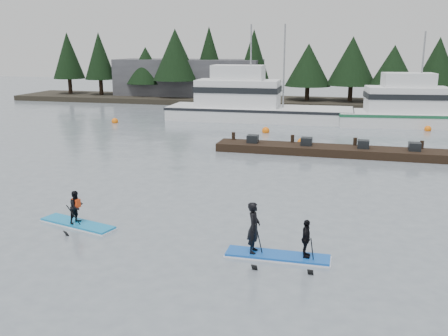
% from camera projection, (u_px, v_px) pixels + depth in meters
% --- Properties ---
extents(ground, '(160.00, 160.00, 0.00)m').
position_uv_depth(ground, '(184.00, 236.00, 18.17)').
color(ground, slate).
rests_on(ground, ground).
extents(far_shore, '(70.00, 8.00, 0.60)m').
position_uv_depth(far_shore, '(299.00, 102.00, 57.65)').
color(far_shore, '#2D281E').
rests_on(far_shore, ground).
extents(treeline, '(60.00, 4.00, 8.00)m').
position_uv_depth(treeline, '(299.00, 105.00, 57.72)').
color(treeline, black).
rests_on(treeline, ground).
extents(waterfront_building, '(18.00, 6.00, 5.00)m').
position_uv_depth(waterfront_building, '(189.00, 80.00, 62.30)').
color(waterfront_building, '#4C4C51').
rests_on(waterfront_building, ground).
extents(fishing_boat_large, '(16.79, 4.95, 9.54)m').
position_uv_depth(fishing_boat_large, '(254.00, 112.00, 45.95)').
color(fishing_boat_large, white).
rests_on(fishing_boat_large, ground).
extents(fishing_boat_medium, '(15.27, 5.98, 8.80)m').
position_uv_depth(fishing_boat_medium, '(421.00, 118.00, 42.70)').
color(fishing_boat_medium, white).
rests_on(fishing_boat_medium, ground).
extents(floating_dock, '(15.52, 2.30, 0.52)m').
position_uv_depth(floating_dock, '(338.00, 151.00, 31.41)').
color(floating_dock, black).
rests_on(floating_dock, ground).
extents(buoy_d, '(0.58, 0.58, 0.58)m').
position_uv_depth(buoy_d, '(302.00, 144.00, 34.81)').
color(buoy_d, orange).
rests_on(buoy_d, ground).
extents(buoy_a, '(0.57, 0.57, 0.57)m').
position_uv_depth(buoy_a, '(115.00, 123.00, 44.29)').
color(buoy_a, orange).
rests_on(buoy_a, ground).
extents(buoy_c, '(0.55, 0.55, 0.55)m').
position_uv_depth(buoy_c, '(428.00, 131.00, 40.20)').
color(buoy_c, orange).
rests_on(buoy_c, ground).
extents(buoy_b, '(0.59, 0.59, 0.59)m').
position_uv_depth(buoy_b, '(266.00, 133.00, 39.38)').
color(buoy_b, orange).
rests_on(buoy_b, ground).
extents(paddleboard_solo, '(3.32, 1.63, 1.84)m').
position_uv_depth(paddleboard_solo, '(77.00, 214.00, 19.10)').
color(paddleboard_solo, '#137CBB').
rests_on(paddleboard_solo, ground).
extents(paddleboard_duo, '(3.38, 1.11, 2.29)m').
position_uv_depth(paddleboard_duo, '(275.00, 239.00, 16.17)').
color(paddleboard_duo, blue).
rests_on(paddleboard_duo, ground).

